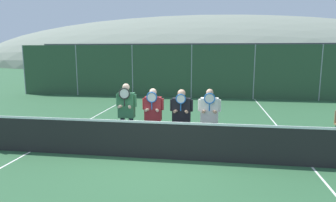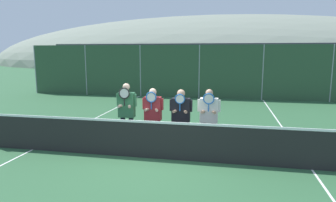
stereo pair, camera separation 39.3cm
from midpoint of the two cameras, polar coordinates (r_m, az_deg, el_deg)
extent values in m
plane|color=#2D5B38|center=(7.68, -2.79, -10.98)|extent=(120.00, 120.00, 0.00)
ellipsoid|color=gray|center=(64.93, 7.40, 7.01)|extent=(99.74, 55.41, 19.39)
cube|color=tan|center=(24.26, 5.46, 6.47)|extent=(22.78, 5.00, 2.87)
cube|color=#4C4C51|center=(24.23, 5.52, 10.29)|extent=(23.28, 5.50, 0.36)
cylinder|color=gray|center=(20.97, -26.21, 5.33)|extent=(0.06, 0.06, 3.05)
cylinder|color=gray|center=(19.20, -17.56, 5.56)|extent=(0.06, 0.06, 3.05)
cylinder|color=gray|center=(17.94, -7.42, 5.68)|extent=(0.06, 0.06, 3.05)
cylinder|color=gray|center=(17.30, 3.85, 5.60)|extent=(0.06, 0.06, 3.05)
cylinder|color=gray|center=(17.37, 15.48, 5.29)|extent=(0.06, 0.06, 3.05)
cylinder|color=gray|center=(18.12, 26.57, 4.80)|extent=(0.06, 0.06, 3.05)
cube|color=#2D4C33|center=(17.30, 3.85, 5.60)|extent=(21.00, 0.02, 3.05)
cube|color=black|center=(7.53, -2.82, -7.70)|extent=(9.47, 0.02, 0.92)
cube|color=white|center=(7.41, -2.85, -4.13)|extent=(9.47, 0.03, 0.06)
cube|color=white|center=(11.56, -17.51, -4.39)|extent=(0.05, 16.00, 0.01)
cube|color=white|center=(10.62, 20.10, -5.73)|extent=(0.05, 16.00, 0.01)
cylinder|color=#232838|center=(8.54, -9.91, -5.93)|extent=(0.13, 0.13, 0.87)
cylinder|color=#232838|center=(8.47, -8.33, -6.02)|extent=(0.13, 0.13, 0.87)
cube|color=#337047|center=(8.33, -9.26, -0.79)|extent=(0.44, 0.22, 0.69)
sphere|color=#DBB293|center=(8.26, -9.36, 2.62)|extent=(0.20, 0.20, 0.20)
cylinder|color=#337047|center=(8.39, -10.89, 0.16)|extent=(0.08, 0.08, 0.34)
cylinder|color=#337047|center=(8.24, -7.65, 0.08)|extent=(0.08, 0.08, 0.34)
cylinder|color=#DBB293|center=(8.29, -10.18, -0.98)|extent=(0.16, 0.27, 0.08)
cylinder|color=#DBB293|center=(8.22, -8.72, -1.02)|extent=(0.16, 0.27, 0.08)
cylinder|color=black|center=(8.15, -9.67, -0.28)|extent=(0.03, 0.03, 0.20)
torus|color=black|center=(8.11, -9.72, 1.40)|extent=(0.32, 0.03, 0.32)
cylinder|color=silver|center=(8.11, -9.72, 1.40)|extent=(0.26, 0.00, 0.26)
cylinder|color=black|center=(8.41, -5.01, -6.29)|extent=(0.13, 0.13, 0.81)
cylinder|color=black|center=(8.35, -3.32, -6.37)|extent=(0.13, 0.13, 0.81)
cube|color=maroon|center=(8.21, -4.23, -1.45)|extent=(0.46, 0.22, 0.64)
sphere|color=#DBB293|center=(8.14, -4.26, 1.71)|extent=(0.20, 0.20, 0.20)
cylinder|color=maroon|center=(8.25, -5.96, -0.54)|extent=(0.08, 0.08, 0.31)
cylinder|color=maroon|center=(8.14, -2.49, -0.64)|extent=(0.08, 0.08, 0.31)
cylinder|color=#DBB293|center=(8.15, -5.15, -1.62)|extent=(0.16, 0.27, 0.08)
cylinder|color=#DBB293|center=(8.10, -3.58, -1.67)|extent=(0.16, 0.27, 0.08)
cylinder|color=#1E5BAD|center=(8.02, -4.52, -0.93)|extent=(0.03, 0.03, 0.20)
torus|color=#1E5BAD|center=(7.98, -4.54, 0.71)|extent=(0.29, 0.03, 0.29)
cylinder|color=silver|center=(7.98, -4.54, 0.71)|extent=(0.24, 0.00, 0.24)
cylinder|color=#232838|center=(8.21, 0.23, -6.64)|extent=(0.13, 0.13, 0.81)
cylinder|color=#232838|center=(8.18, 2.09, -6.71)|extent=(0.13, 0.13, 0.81)
cube|color=black|center=(8.02, 1.18, -1.71)|extent=(0.48, 0.22, 0.64)
sphere|color=tan|center=(7.95, 1.19, 1.46)|extent=(0.21, 0.21, 0.21)
cylinder|color=black|center=(8.04, -0.71, -0.79)|extent=(0.08, 0.08, 0.31)
cylinder|color=black|center=(7.97, 3.08, -0.89)|extent=(0.08, 0.08, 0.31)
cylinder|color=tan|center=(7.96, 0.23, -1.89)|extent=(0.16, 0.27, 0.08)
cylinder|color=tan|center=(7.93, 1.96, -1.94)|extent=(0.16, 0.27, 0.08)
cylinder|color=#1E5BAD|center=(7.83, 1.01, -1.19)|extent=(0.03, 0.03, 0.20)
torus|color=#1E5BAD|center=(7.79, 1.01, 0.41)|extent=(0.27, 0.03, 0.27)
cylinder|color=silver|center=(7.79, 1.01, 0.41)|extent=(0.22, 0.00, 0.22)
cylinder|color=black|center=(8.16, 5.49, -6.76)|extent=(0.13, 0.13, 0.82)
cylinder|color=black|center=(8.15, 7.31, -6.81)|extent=(0.13, 0.13, 0.82)
cube|color=white|center=(7.98, 6.49, -1.72)|extent=(0.47, 0.22, 0.65)
sphere|color=tan|center=(7.90, 6.56, 1.61)|extent=(0.19, 0.19, 0.19)
cylinder|color=white|center=(7.97, 4.65, -0.78)|extent=(0.08, 0.08, 0.32)
cylinder|color=white|center=(7.95, 8.38, -0.87)|extent=(0.08, 0.08, 0.32)
cylinder|color=tan|center=(7.90, 5.62, -1.91)|extent=(0.16, 0.27, 0.08)
cylinder|color=tan|center=(7.89, 7.32, -1.95)|extent=(0.16, 0.27, 0.08)
cylinder|color=#1E5BAD|center=(7.78, 6.46, -1.19)|extent=(0.03, 0.03, 0.20)
torus|color=#1E5BAD|center=(7.74, 6.49, 0.49)|extent=(0.29, 0.03, 0.29)
cylinder|color=silver|center=(7.74, 6.49, 0.49)|extent=(0.24, 0.00, 0.24)
cube|color=silver|center=(21.60, -15.08, 3.89)|extent=(4.32, 1.86, 0.82)
cube|color=#2D3842|center=(21.54, -15.16, 5.85)|extent=(2.37, 1.71, 0.67)
cylinder|color=black|center=(20.24, -12.46, 2.48)|extent=(0.60, 0.16, 0.60)
cylinder|color=black|center=(22.01, -10.69, 3.08)|extent=(0.60, 0.16, 0.60)
cylinder|color=black|center=(21.40, -19.49, 2.53)|extent=(0.60, 0.16, 0.60)
cylinder|color=black|center=(23.08, -17.29, 3.11)|extent=(0.60, 0.16, 0.60)
cube|color=black|center=(20.44, -1.17, 4.00)|extent=(4.32, 1.74, 0.87)
cube|color=#2D3842|center=(20.38, -1.17, 6.22)|extent=(2.38, 1.60, 0.72)
cylinder|color=black|center=(19.42, 2.48, 2.40)|extent=(0.60, 0.16, 0.60)
cylinder|color=black|center=(21.18, 3.00, 2.99)|extent=(0.60, 0.16, 0.60)
cylinder|color=black|center=(19.92, -5.59, 2.54)|extent=(0.60, 0.16, 0.60)
cylinder|color=black|center=(21.63, -4.44, 3.11)|extent=(0.60, 0.16, 0.60)
cube|color=navy|center=(19.88, 14.13, 3.52)|extent=(4.67, 1.84, 0.85)
cube|color=#2D3842|center=(19.82, 14.22, 5.74)|extent=(2.57, 1.69, 0.70)
cylinder|color=black|center=(19.21, 18.86, 1.83)|extent=(0.60, 0.16, 0.60)
cylinder|color=black|center=(21.05, 17.97, 2.50)|extent=(0.60, 0.16, 0.60)
cylinder|color=black|center=(18.91, 9.76, 2.08)|extent=(0.60, 0.16, 0.60)
cylinder|color=black|center=(20.77, 9.67, 2.74)|extent=(0.60, 0.16, 0.60)
cube|color=#285638|center=(21.38, 28.92, 3.02)|extent=(4.58, 1.76, 0.85)
cylinder|color=black|center=(20.10, 25.72, 1.71)|extent=(0.60, 0.16, 0.60)
cylinder|color=black|center=(21.81, 24.36, 2.35)|extent=(0.60, 0.16, 0.60)
camera|label=1|loc=(0.20, -91.36, -0.23)|focal=32.00mm
camera|label=2|loc=(0.20, 88.64, 0.23)|focal=32.00mm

